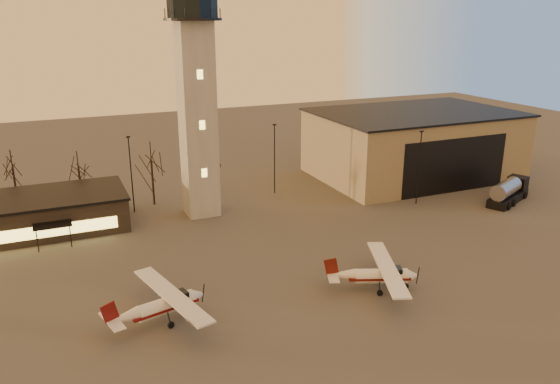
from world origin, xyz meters
The scene contains 9 objects.
ground centered at (0.00, 0.00, 0.00)m, with size 220.00×220.00×0.00m, color #454240.
control_tower centered at (0.00, 30.00, 16.33)m, with size 6.80×6.80×32.60m.
hangar centered at (36.00, 33.98, 5.15)m, with size 30.60×20.60×10.30m.
terminal centered at (-21.99, 31.98, 2.16)m, with size 25.40×12.20×4.30m.
light_poles centered at (0.50, 31.00, 5.41)m, with size 58.50×12.25×10.14m.
tree_row centered at (-13.70, 39.16, 5.94)m, with size 37.20×9.20×8.80m.
cessna_front centered at (9.89, 3.14, 1.12)m, with size 9.51×11.52×3.26m.
cessna_rear centered at (-9.76, 5.78, 1.13)m, with size 9.58×11.98×3.31m.
fuel_truck centered at (39.97, 17.48, 1.31)m, with size 9.15×6.01×3.30m.
Camera 1 is at (-17.36, -35.32, 24.61)m, focal length 35.00 mm.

